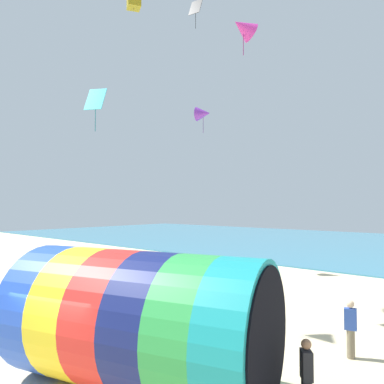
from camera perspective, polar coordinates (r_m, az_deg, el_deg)
name	(u,v)px	position (r m, az deg, el deg)	size (l,w,h in m)	color
giant_inflatable_tube	(141,320)	(10.19, -7.83, -18.77)	(7.36, 5.22, 3.51)	blue
kite_handler	(307,378)	(9.55, 17.06, -25.41)	(0.40, 0.42, 1.73)	black
kite_black_diamond	(196,7)	(30.88, 0.55, 26.30)	(1.02, 0.72, 2.26)	black
kite_cyan_diamond	(95,100)	(18.09, -14.49, 13.47)	(1.05, 0.96, 2.04)	#2DB2C6
kite_purple_delta	(203,114)	(28.34, 1.72, 11.85)	(1.38, 1.37, 1.98)	purple
kite_magenta_delta	(243,28)	(17.69, 7.82, 23.57)	(1.31, 1.44, 1.80)	#D1339E
bystander_near_water	(138,270)	(23.00, -8.18, -11.70)	(0.39, 0.42, 1.63)	black
bystander_mid_beach	(351,328)	(13.17, 23.02, -18.56)	(0.41, 0.31, 1.77)	#726651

